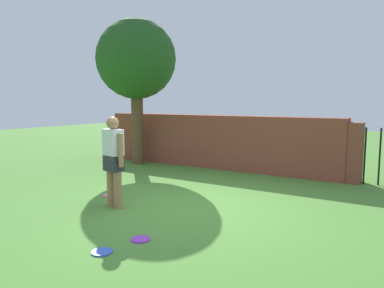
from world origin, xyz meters
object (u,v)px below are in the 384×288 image
object	(u,v)px
frisbee_purple	(140,239)
frisbee_pink	(109,195)
person	(113,158)
tree	(136,61)
frisbee_blue	(102,252)

from	to	relation	value
frisbee_purple	frisbee_pink	bearing A→B (deg)	144.25
person	frisbee_pink	distance (m)	1.22
tree	person	world-z (taller)	tree
person	tree	bearing A→B (deg)	-42.94
tree	frisbee_purple	bearing A→B (deg)	-49.28
person	frisbee_pink	size ratio (longest dim) A/B	6.00
person	frisbee_blue	size ratio (longest dim) A/B	6.00
frisbee_pink	person	bearing A→B (deg)	-38.74
tree	person	bearing A→B (deg)	-54.78
frisbee_purple	frisbee_blue	bearing A→B (deg)	-103.58
frisbee_pink	frisbee_purple	xyz separation A→B (m)	(2.05, -1.47, 0.00)
person	frisbee_pink	bearing A→B (deg)	-26.90
frisbee_pink	frisbee_purple	bearing A→B (deg)	-35.75
tree	frisbee_purple	distance (m)	6.89
frisbee_pink	frisbee_blue	size ratio (longest dim) A/B	1.00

